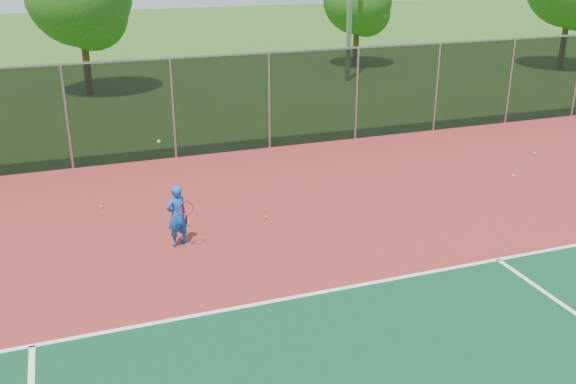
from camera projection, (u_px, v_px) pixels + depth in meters
name	position (u px, v px, depth m)	size (l,w,h in m)	color
ground	(510.00, 365.00, 9.95)	(120.00, 120.00, 0.00)	#285217
court_apron	(440.00, 301.00, 11.70)	(30.00, 20.00, 0.02)	maroon
fence_back	(269.00, 100.00, 19.91)	(30.00, 0.06, 3.03)	black
tennis_player	(177.00, 215.00, 13.64)	(0.60, 0.66, 2.36)	blue
practice_ball_1	(513.00, 176.00, 17.85)	(0.07, 0.07, 0.07)	#AFC517
practice_ball_2	(101.00, 207.00, 15.77)	(0.07, 0.07, 0.07)	#AFC517
practice_ball_3	(266.00, 217.00, 15.18)	(0.07, 0.07, 0.07)	#AFC517
practice_ball_4	(534.00, 154.00, 19.75)	(0.07, 0.07, 0.07)	#AFC517
tree_back_mid	(360.00, 2.00, 32.80)	(3.56, 3.56, 5.22)	#3C2515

